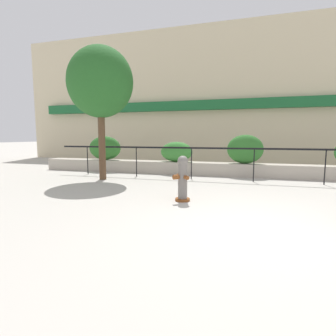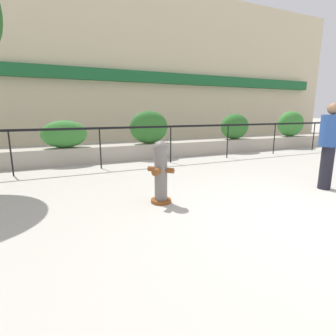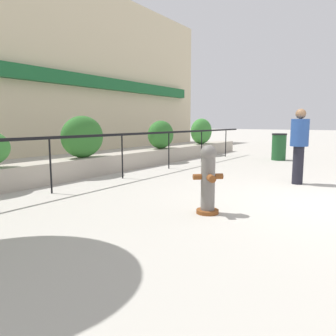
{
  "view_description": "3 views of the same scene",
  "coord_description": "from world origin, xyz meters",
  "px_view_note": "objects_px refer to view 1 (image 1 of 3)",
  "views": [
    {
      "loc": [
        -0.34,
        -4.35,
        1.53
      ],
      "look_at": [
        -2.32,
        2.47,
        0.67
      ],
      "focal_mm": 28.0,
      "sensor_mm": 36.0,
      "label": 1
    },
    {
      "loc": [
        -3.39,
        -2.41,
        1.55
      ],
      "look_at": [
        -1.46,
        1.87,
        0.54
      ],
      "focal_mm": 28.0,
      "sensor_mm": 36.0,
      "label": 2
    },
    {
      "loc": [
        -6.23,
        -0.65,
        1.42
      ],
      "look_at": [
        -2.48,
        1.85,
        0.79
      ],
      "focal_mm": 35.0,
      "sensor_mm": 36.0,
      "label": 3
    }
  ],
  "objects_px": {
    "hedge_bush_1": "(176,152)",
    "fire_hydrant": "(182,178)",
    "hedge_bush_0": "(105,148)",
    "hedge_bush_2": "(245,149)",
    "street_tree": "(100,83)"
  },
  "relations": [
    {
      "from": "hedge_bush_1",
      "to": "street_tree",
      "type": "bearing_deg",
      "value": -135.97
    },
    {
      "from": "hedge_bush_0",
      "to": "hedge_bush_2",
      "type": "bearing_deg",
      "value": 0.0
    },
    {
      "from": "hedge_bush_1",
      "to": "fire_hydrant",
      "type": "xyz_separation_m",
      "value": [
        1.27,
        -4.39,
        -0.35
      ]
    },
    {
      "from": "hedge_bush_0",
      "to": "fire_hydrant",
      "type": "relative_size",
      "value": 1.4
    },
    {
      "from": "hedge_bush_1",
      "to": "street_tree",
      "type": "height_order",
      "value": "street_tree"
    },
    {
      "from": "hedge_bush_0",
      "to": "hedge_bush_2",
      "type": "relative_size",
      "value": 1.13
    },
    {
      "from": "hedge_bush_1",
      "to": "fire_hydrant",
      "type": "height_order",
      "value": "hedge_bush_1"
    },
    {
      "from": "hedge_bush_0",
      "to": "hedge_bush_2",
      "type": "distance_m",
      "value": 5.96
    },
    {
      "from": "hedge_bush_2",
      "to": "fire_hydrant",
      "type": "bearing_deg",
      "value": -107.89
    },
    {
      "from": "hedge_bush_1",
      "to": "hedge_bush_2",
      "type": "xyz_separation_m",
      "value": [
        2.69,
        0.0,
        0.14
      ]
    },
    {
      "from": "hedge_bush_1",
      "to": "street_tree",
      "type": "distance_m",
      "value": 3.9
    },
    {
      "from": "hedge_bush_1",
      "to": "hedge_bush_2",
      "type": "relative_size",
      "value": 0.98
    },
    {
      "from": "hedge_bush_2",
      "to": "fire_hydrant",
      "type": "distance_m",
      "value": 4.63
    },
    {
      "from": "hedge_bush_2",
      "to": "hedge_bush_0",
      "type": "bearing_deg",
      "value": 180.0
    },
    {
      "from": "street_tree",
      "to": "fire_hydrant",
      "type": "bearing_deg",
      "value": -33.47
    }
  ]
}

